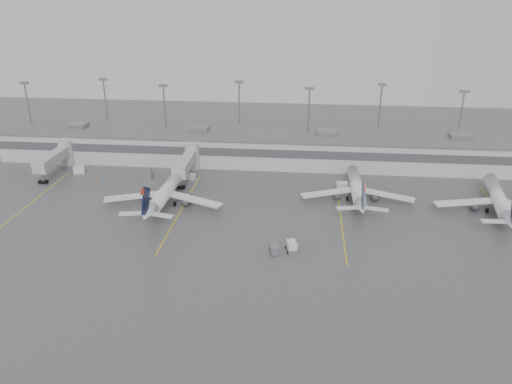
# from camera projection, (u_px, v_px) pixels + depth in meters

# --- Properties ---
(ground) EXTENTS (260.00, 260.00, 0.00)m
(ground) POSITION_uv_depth(u_px,v_px,m) (247.00, 272.00, 86.69)
(ground) COLOR #4C4C4E
(ground) RESTS_ON ground
(terminal) EXTENTS (152.00, 17.00, 9.45)m
(terminal) POSITION_uv_depth(u_px,v_px,m) (271.00, 147.00, 138.14)
(terminal) COLOR #B5B5AF
(terminal) RESTS_ON ground
(light_masts) EXTENTS (142.40, 8.00, 20.60)m
(light_masts) POSITION_uv_depth(u_px,v_px,m) (273.00, 114.00, 140.35)
(light_masts) COLOR gray
(light_masts) RESTS_ON ground
(jet_bridge_left) EXTENTS (4.00, 17.20, 7.00)m
(jet_bridge_left) POSITION_uv_depth(u_px,v_px,m) (59.00, 156.00, 132.10)
(jet_bridge_left) COLOR #9C9FA1
(jet_bridge_left) RESTS_ON ground
(jet_bridge_right) EXTENTS (4.00, 17.20, 7.00)m
(jet_bridge_right) POSITION_uv_depth(u_px,v_px,m) (189.00, 160.00, 128.90)
(jet_bridge_right) COLOR #9C9FA1
(jet_bridge_right) RESTS_ON ground
(stand_markings) EXTENTS (105.25, 40.00, 0.01)m
(stand_markings) POSITION_uv_depth(u_px,v_px,m) (260.00, 213.00, 108.66)
(stand_markings) COLOR yellow
(stand_markings) RESTS_ON ground
(jet_mid_left) EXTENTS (27.07, 30.36, 9.82)m
(jet_mid_left) POSITION_uv_depth(u_px,v_px,m) (165.00, 192.00, 111.68)
(jet_mid_left) COLOR silver
(jet_mid_left) RESTS_ON ground
(jet_mid_right) EXTENTS (25.81, 28.90, 9.36)m
(jet_mid_right) POSITION_uv_depth(u_px,v_px,m) (357.00, 188.00, 114.12)
(jet_mid_right) COLOR silver
(jet_mid_right) RESTS_ON ground
(jet_far_right) EXTENTS (26.97, 30.46, 9.90)m
(jet_far_right) POSITION_uv_depth(u_px,v_px,m) (499.00, 200.00, 107.80)
(jet_far_right) COLOR silver
(jet_far_right) RESTS_ON ground
(baggage_tug) EXTENTS (2.59, 3.40, 1.95)m
(baggage_tug) POSITION_uv_depth(u_px,v_px,m) (292.00, 247.00, 93.25)
(baggage_tug) COLOR silver
(baggage_tug) RESTS_ON ground
(baggage_cart) EXTENTS (1.98, 2.76, 1.60)m
(baggage_cart) POSITION_uv_depth(u_px,v_px,m) (274.00, 249.00, 92.42)
(baggage_cart) COLOR slate
(baggage_cart) RESTS_ON ground
(gse_uld_a) EXTENTS (3.13, 2.50, 1.94)m
(gse_uld_a) POSITION_uv_depth(u_px,v_px,m) (79.00, 169.00, 131.02)
(gse_uld_a) COLOR silver
(gse_uld_a) RESTS_ON ground
(gse_uld_b) EXTENTS (2.61, 2.14, 1.59)m
(gse_uld_b) POSITION_uv_depth(u_px,v_px,m) (191.00, 176.00, 126.83)
(gse_uld_b) COLOR silver
(gse_uld_b) RESTS_ON ground
(gse_uld_c) EXTENTS (2.80, 1.99, 1.88)m
(gse_uld_c) POSITION_uv_depth(u_px,v_px,m) (342.00, 186.00, 120.56)
(gse_uld_c) COLOR silver
(gse_uld_c) RESTS_ON ground
(gse_loader) EXTENTS (2.85, 3.78, 2.11)m
(gse_loader) POSITION_uv_depth(u_px,v_px,m) (147.00, 173.00, 128.12)
(gse_loader) COLOR slate
(gse_loader) RESTS_ON ground
(cone_a) EXTENTS (0.47, 0.47, 0.74)m
(cone_a) POSITION_uv_depth(u_px,v_px,m) (96.00, 178.00, 127.15)
(cone_a) COLOR orange
(cone_a) RESTS_ON ground
(cone_b) EXTENTS (0.50, 0.50, 0.80)m
(cone_b) POSITION_uv_depth(u_px,v_px,m) (191.00, 199.00, 114.97)
(cone_b) COLOR orange
(cone_b) RESTS_ON ground
(cone_c) EXTENTS (0.45, 0.45, 0.72)m
(cone_c) POSITION_uv_depth(u_px,v_px,m) (348.00, 192.00, 118.50)
(cone_c) COLOR orange
(cone_c) RESTS_ON ground
(cone_d) EXTENTS (0.43, 0.43, 0.69)m
(cone_d) POSITION_uv_depth(u_px,v_px,m) (507.00, 198.00, 115.29)
(cone_d) COLOR orange
(cone_d) RESTS_ON ground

